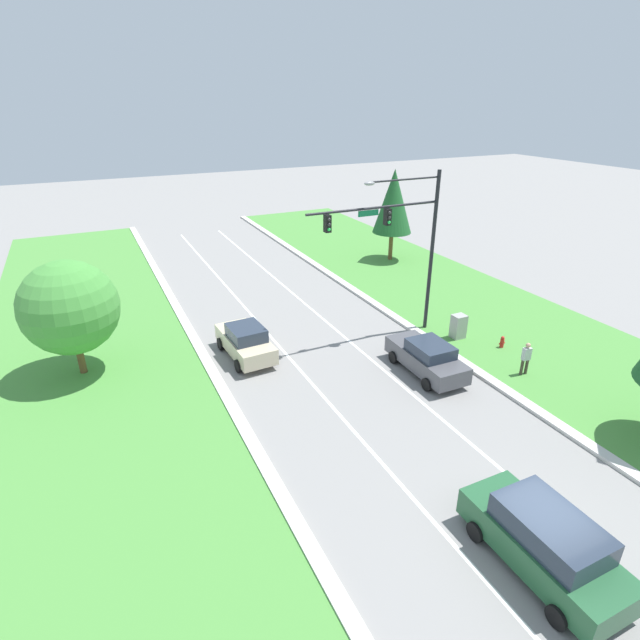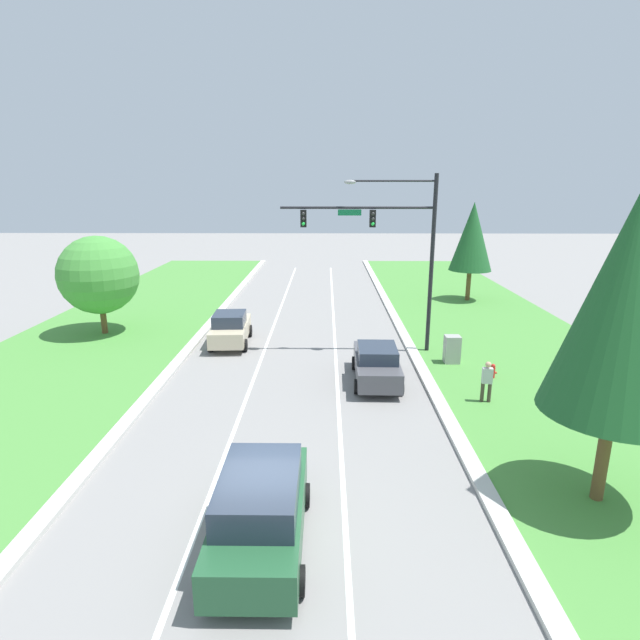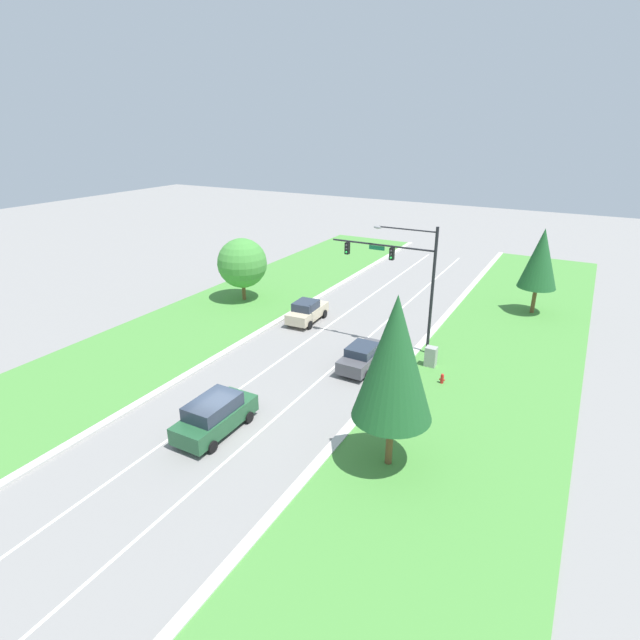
{
  "view_description": "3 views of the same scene",
  "coord_description": "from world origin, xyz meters",
  "px_view_note": "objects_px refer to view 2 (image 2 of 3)",
  "views": [
    {
      "loc": [
        -9.88,
        -6.62,
        11.97
      ],
      "look_at": [
        -0.16,
        13.67,
        1.81
      ],
      "focal_mm": 28.0,
      "sensor_mm": 36.0,
      "label": 1
    },
    {
      "loc": [
        1.3,
        -10.18,
        8.01
      ],
      "look_at": [
        1.03,
        12.98,
        1.83
      ],
      "focal_mm": 28.0,
      "sensor_mm": 36.0,
      "label": 2
    },
    {
      "loc": [
        14.81,
        -16.64,
        14.62
      ],
      "look_at": [
        -0.73,
        11.59,
        1.83
      ],
      "focal_mm": 28.0,
      "sensor_mm": 36.0,
      "label": 3
    }
  ],
  "objects_px": {
    "traffic_signal_mast": "(391,238)",
    "oak_near_left_tree": "(99,275)",
    "pedestrian": "(487,381)",
    "conifer_far_right_tree": "(472,237)",
    "conifer_near_right_tree": "(628,302)",
    "utility_cabinet": "(452,350)",
    "champagne_sedan": "(230,328)",
    "fire_hydrant": "(493,372)",
    "forest_suv": "(261,509)",
    "graphite_sedan": "(377,363)"
  },
  "relations": [
    {
      "from": "utility_cabinet",
      "to": "conifer_far_right_tree",
      "type": "bearing_deg",
      "value": 71.79
    },
    {
      "from": "fire_hydrant",
      "to": "conifer_near_right_tree",
      "type": "relative_size",
      "value": 0.09
    },
    {
      "from": "traffic_signal_mast",
      "to": "conifer_far_right_tree",
      "type": "bearing_deg",
      "value": 58.25
    },
    {
      "from": "utility_cabinet",
      "to": "traffic_signal_mast",
      "type": "bearing_deg",
      "value": 146.77
    },
    {
      "from": "forest_suv",
      "to": "champagne_sedan",
      "type": "xyz_separation_m",
      "value": [
        -3.53,
        15.23,
        -0.1
      ]
    },
    {
      "from": "pedestrian",
      "to": "conifer_far_right_tree",
      "type": "relative_size",
      "value": 0.24
    },
    {
      "from": "traffic_signal_mast",
      "to": "pedestrian",
      "type": "bearing_deg",
      "value": -64.23
    },
    {
      "from": "forest_suv",
      "to": "oak_near_left_tree",
      "type": "distance_m",
      "value": 20.33
    },
    {
      "from": "forest_suv",
      "to": "conifer_far_right_tree",
      "type": "height_order",
      "value": "conifer_far_right_tree"
    },
    {
      "from": "traffic_signal_mast",
      "to": "fire_hydrant",
      "type": "distance_m",
      "value": 7.68
    },
    {
      "from": "fire_hydrant",
      "to": "conifer_far_right_tree",
      "type": "height_order",
      "value": "conifer_far_right_tree"
    },
    {
      "from": "utility_cabinet",
      "to": "pedestrian",
      "type": "bearing_deg",
      "value": -87.0
    },
    {
      "from": "pedestrian",
      "to": "graphite_sedan",
      "type": "bearing_deg",
      "value": -21.57
    },
    {
      "from": "forest_suv",
      "to": "graphite_sedan",
      "type": "distance_m",
      "value": 10.7
    },
    {
      "from": "champagne_sedan",
      "to": "oak_near_left_tree",
      "type": "distance_m",
      "value": 8.02
    },
    {
      "from": "graphite_sedan",
      "to": "conifer_far_right_tree",
      "type": "distance_m",
      "value": 18.04
    },
    {
      "from": "fire_hydrant",
      "to": "oak_near_left_tree",
      "type": "relative_size",
      "value": 0.13
    },
    {
      "from": "conifer_far_right_tree",
      "to": "utility_cabinet",
      "type": "bearing_deg",
      "value": -108.21
    },
    {
      "from": "conifer_near_right_tree",
      "to": "utility_cabinet",
      "type": "bearing_deg",
      "value": 96.94
    },
    {
      "from": "graphite_sedan",
      "to": "fire_hydrant",
      "type": "height_order",
      "value": "graphite_sedan"
    },
    {
      "from": "pedestrian",
      "to": "conifer_near_right_tree",
      "type": "height_order",
      "value": "conifer_near_right_tree"
    },
    {
      "from": "pedestrian",
      "to": "conifer_far_right_tree",
      "type": "distance_m",
      "value": 18.68
    },
    {
      "from": "utility_cabinet",
      "to": "pedestrian",
      "type": "distance_m",
      "value": 4.41
    },
    {
      "from": "traffic_signal_mast",
      "to": "conifer_near_right_tree",
      "type": "distance_m",
      "value": 12.97
    },
    {
      "from": "champagne_sedan",
      "to": "pedestrian",
      "type": "relative_size",
      "value": 2.55
    },
    {
      "from": "graphite_sedan",
      "to": "utility_cabinet",
      "type": "relative_size",
      "value": 3.27
    },
    {
      "from": "champagne_sedan",
      "to": "fire_hydrant",
      "type": "bearing_deg",
      "value": -24.85
    },
    {
      "from": "pedestrian",
      "to": "conifer_far_right_tree",
      "type": "bearing_deg",
      "value": -95.79
    },
    {
      "from": "utility_cabinet",
      "to": "fire_hydrant",
      "type": "distance_m",
      "value": 2.34
    },
    {
      "from": "pedestrian",
      "to": "oak_near_left_tree",
      "type": "distance_m",
      "value": 20.76
    },
    {
      "from": "pedestrian",
      "to": "forest_suv",
      "type": "bearing_deg",
      "value": 53.59
    },
    {
      "from": "champagne_sedan",
      "to": "conifer_far_right_tree",
      "type": "xyz_separation_m",
      "value": [
        15.28,
        10.48,
        3.77
      ]
    },
    {
      "from": "utility_cabinet",
      "to": "conifer_far_right_tree",
      "type": "height_order",
      "value": "conifer_far_right_tree"
    },
    {
      "from": "traffic_signal_mast",
      "to": "conifer_far_right_tree",
      "type": "relative_size",
      "value": 1.23
    },
    {
      "from": "oak_near_left_tree",
      "to": "conifer_far_right_tree",
      "type": "distance_m",
      "value": 24.37
    },
    {
      "from": "traffic_signal_mast",
      "to": "oak_near_left_tree",
      "type": "distance_m",
      "value": 15.95
    },
    {
      "from": "conifer_far_right_tree",
      "to": "traffic_signal_mast",
      "type": "bearing_deg",
      "value": -121.75
    },
    {
      "from": "forest_suv",
      "to": "conifer_far_right_tree",
      "type": "distance_m",
      "value": 28.51
    },
    {
      "from": "champagne_sedan",
      "to": "oak_near_left_tree",
      "type": "height_order",
      "value": "oak_near_left_tree"
    },
    {
      "from": "graphite_sedan",
      "to": "conifer_near_right_tree",
      "type": "xyz_separation_m",
      "value": [
        5.0,
        -8.29,
        4.58
      ]
    },
    {
      "from": "forest_suv",
      "to": "champagne_sedan",
      "type": "relative_size",
      "value": 1.09
    },
    {
      "from": "pedestrian",
      "to": "champagne_sedan",
      "type": "bearing_deg",
      "value": -26.08
    },
    {
      "from": "forest_suv",
      "to": "champagne_sedan",
      "type": "height_order",
      "value": "forest_suv"
    },
    {
      "from": "graphite_sedan",
      "to": "fire_hydrant",
      "type": "relative_size",
      "value": 6.4
    },
    {
      "from": "forest_suv",
      "to": "pedestrian",
      "type": "bearing_deg",
      "value": 46.24
    },
    {
      "from": "conifer_near_right_tree",
      "to": "conifer_far_right_tree",
      "type": "bearing_deg",
      "value": 82.53
    },
    {
      "from": "forest_suv",
      "to": "oak_near_left_tree",
      "type": "height_order",
      "value": "oak_near_left_tree"
    },
    {
      "from": "graphite_sedan",
      "to": "oak_near_left_tree",
      "type": "bearing_deg",
      "value": 155.69
    },
    {
      "from": "oak_near_left_tree",
      "to": "conifer_far_right_tree",
      "type": "bearing_deg",
      "value": 21.09
    },
    {
      "from": "traffic_signal_mast",
      "to": "fire_hydrant",
      "type": "relative_size",
      "value": 12.33
    }
  ]
}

